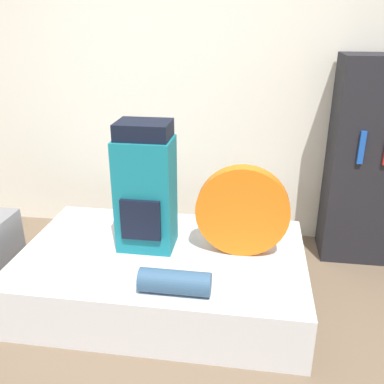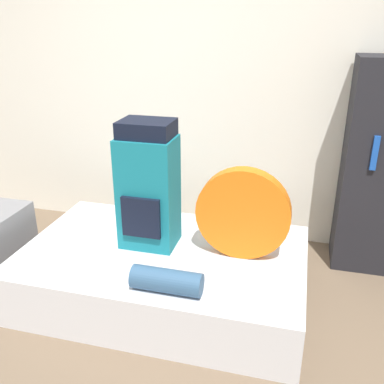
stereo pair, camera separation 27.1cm
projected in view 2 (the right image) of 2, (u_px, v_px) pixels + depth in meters
ground_plane at (119, 370)px, 2.42m from camera, size 16.00×16.00×0.00m
wall_back at (199, 88)px, 3.57m from camera, size 8.00×0.05×2.60m
bed at (164, 272)px, 3.01m from camera, size 1.92×1.21×0.37m
backpack at (148, 187)px, 2.87m from camera, size 0.37×0.32×0.87m
tent_bag at (243, 214)px, 2.76m from camera, size 0.61×0.10×0.61m
sleeping_roll at (167, 281)px, 2.47m from camera, size 0.42×0.14×0.14m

